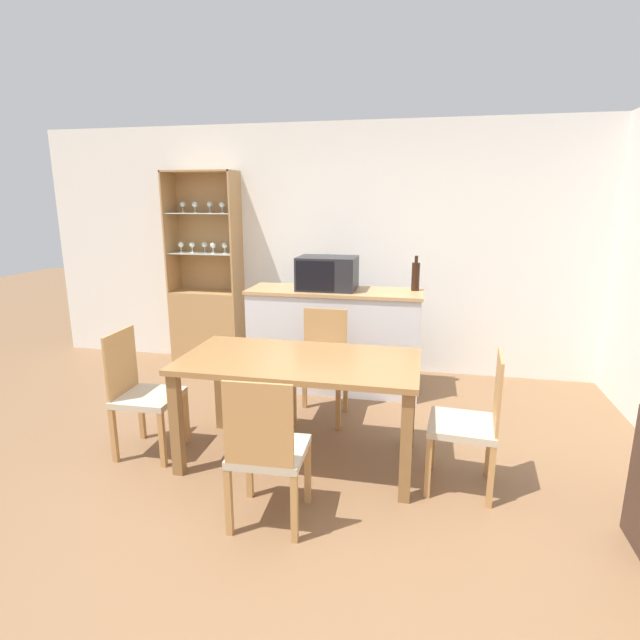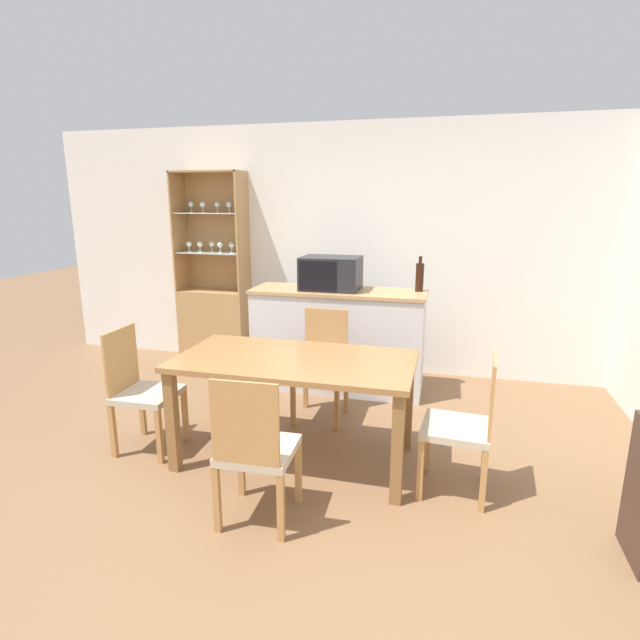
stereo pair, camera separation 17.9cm
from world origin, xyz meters
The scene contains 11 objects.
ground_plane centered at (0.00, 0.00, 0.00)m, with size 18.00×18.00×0.00m, color brown.
wall_back centered at (0.00, 2.63, 1.27)m, with size 6.80×0.06×2.55m.
kitchen_counter centered at (0.02, 1.95, 0.49)m, with size 1.63×0.54×0.97m.
display_cabinet centered at (-1.50, 2.44, 0.60)m, with size 0.76×0.34×2.08m.
dining_table centered at (0.03, 0.54, 0.65)m, with size 1.61×0.84×0.74m.
dining_chair_head_near centered at (0.04, -0.20, 0.44)m, with size 0.42×0.42×0.90m.
dining_chair_side_right_near centered at (1.16, 0.41, 0.44)m, with size 0.43×0.43×0.90m.
dining_chair_side_left_near centered at (-1.09, 0.41, 0.44)m, with size 0.41×0.41×0.90m.
dining_chair_head_far centered at (0.03, 1.28, 0.44)m, with size 0.40×0.40×0.90m.
microwave centered at (-0.06, 1.96, 1.12)m, with size 0.54×0.40×0.31m.
wine_bottle centered at (0.75, 2.07, 1.10)m, with size 0.07×0.07×0.32m.
Camera 2 is at (1.02, -2.53, 1.79)m, focal length 28.00 mm.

